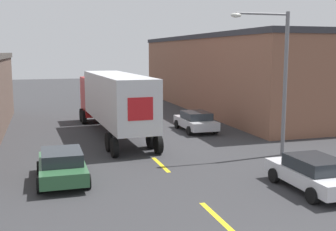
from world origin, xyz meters
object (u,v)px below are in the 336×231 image
object	(u,v)px
parked_car_left_far	(62,165)
parked_car_right_far	(196,121)
street_lamp	(278,72)
parked_car_right_near	(313,173)
semi_truck	(112,98)

from	to	relation	value
parked_car_left_far	parked_car_right_far	bearing A→B (deg)	44.05
parked_car_right_far	street_lamp	xyz separation A→B (m)	(1.56, -7.68, 3.69)
street_lamp	parked_car_left_far	bearing A→B (deg)	-172.83
parked_car_left_far	parked_car_right_far	size ratio (longest dim) A/B	1.00
parked_car_right_far	street_lamp	bearing A→B (deg)	-78.54
parked_car_left_far	street_lamp	size ratio (longest dim) A/B	0.57
parked_car_right_far	street_lamp	world-z (taller)	street_lamp
parked_car_right_near	street_lamp	distance (m)	6.72
parked_car_right_far	semi_truck	bearing A→B (deg)	176.52
street_lamp	parked_car_right_near	bearing A→B (deg)	-106.10
parked_car_right_far	parked_car_right_near	bearing A→B (deg)	-90.00
parked_car_left_far	street_lamp	distance (m)	11.60
semi_truck	parked_car_right_far	size ratio (longest dim) A/B	3.28
semi_truck	parked_car_right_far	distance (m)	5.91
parked_car_right_far	street_lamp	distance (m)	8.66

